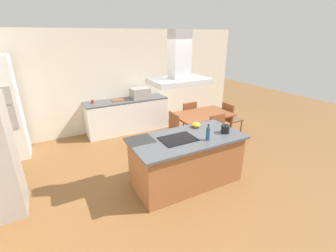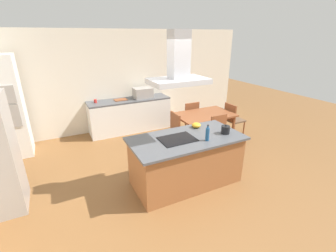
{
  "view_description": "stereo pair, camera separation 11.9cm",
  "coord_description": "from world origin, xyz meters",
  "px_view_note": "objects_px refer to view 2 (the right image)",
  "views": [
    {
      "loc": [
        -2.04,
        -3.09,
        2.56
      ],
      "look_at": [
        -0.16,
        0.4,
        1.0
      ],
      "focal_mm": 24.99,
      "sensor_mm": 36.0,
      "label": 1
    },
    {
      "loc": [
        -1.94,
        -3.15,
        2.56
      ],
      "look_at": [
        -0.16,
        0.4,
        1.0
      ],
      "focal_mm": 24.99,
      "sensor_mm": 36.0,
      "label": 2
    }
  ],
  "objects_px": {
    "coffee_mug_red": "(95,101)",
    "cooktop": "(177,139)",
    "chair_facing_back_wall": "(190,115)",
    "chair_facing_island": "(221,133)",
    "range_hood": "(179,67)",
    "chair_at_left_end": "(171,129)",
    "chair_at_right_end": "(233,118)",
    "olive_oil_bottle": "(207,134)",
    "tea_kettle": "(226,130)",
    "countertop_microwave": "(143,93)",
    "cutting_board": "(121,100)",
    "mixing_bowl": "(196,125)",
    "dining_table": "(204,117)",
    "wall_oven_stack": "(5,108)"
  },
  "relations": [
    {
      "from": "chair_at_left_end",
      "to": "tea_kettle",
      "type": "bearing_deg",
      "value": -76.49
    },
    {
      "from": "mixing_bowl",
      "to": "wall_oven_stack",
      "type": "height_order",
      "value": "wall_oven_stack"
    },
    {
      "from": "mixing_bowl",
      "to": "chair_facing_island",
      "type": "distance_m",
      "value": 1.03
    },
    {
      "from": "olive_oil_bottle",
      "to": "cutting_board",
      "type": "distance_m",
      "value": 3.24
    },
    {
      "from": "cooktop",
      "to": "coffee_mug_red",
      "type": "height_order",
      "value": "coffee_mug_red"
    },
    {
      "from": "tea_kettle",
      "to": "cutting_board",
      "type": "height_order",
      "value": "tea_kettle"
    },
    {
      "from": "chair_at_left_end",
      "to": "chair_at_right_end",
      "type": "bearing_deg",
      "value": 0.0
    },
    {
      "from": "olive_oil_bottle",
      "to": "chair_at_left_end",
      "type": "distance_m",
      "value": 1.63
    },
    {
      "from": "coffee_mug_red",
      "to": "range_hood",
      "type": "xyz_separation_m",
      "value": [
        0.81,
        -2.96,
        1.16
      ]
    },
    {
      "from": "countertop_microwave",
      "to": "chair_facing_island",
      "type": "bearing_deg",
      "value": -66.43
    },
    {
      "from": "tea_kettle",
      "to": "dining_table",
      "type": "distance_m",
      "value": 1.58
    },
    {
      "from": "olive_oil_bottle",
      "to": "range_hood",
      "type": "relative_size",
      "value": 0.31
    },
    {
      "from": "chair_facing_back_wall",
      "to": "range_hood",
      "type": "bearing_deg",
      "value": -126.83
    },
    {
      "from": "cooktop",
      "to": "coffee_mug_red",
      "type": "xyz_separation_m",
      "value": [
        -0.81,
        2.96,
        0.04
      ]
    },
    {
      "from": "dining_table",
      "to": "chair_at_left_end",
      "type": "height_order",
      "value": "chair_at_left_end"
    },
    {
      "from": "tea_kettle",
      "to": "chair_at_left_end",
      "type": "relative_size",
      "value": 0.23
    },
    {
      "from": "tea_kettle",
      "to": "coffee_mug_red",
      "type": "relative_size",
      "value": 2.28
    },
    {
      "from": "countertop_microwave",
      "to": "cutting_board",
      "type": "height_order",
      "value": "countertop_microwave"
    },
    {
      "from": "olive_oil_bottle",
      "to": "range_hood",
      "type": "xyz_separation_m",
      "value": [
        -0.43,
        0.26,
        1.08
      ]
    },
    {
      "from": "tea_kettle",
      "to": "coffee_mug_red",
      "type": "distance_m",
      "value": 3.55
    },
    {
      "from": "coffee_mug_red",
      "to": "mixing_bowl",
      "type": "bearing_deg",
      "value": -62.22
    },
    {
      "from": "mixing_bowl",
      "to": "chair_facing_back_wall",
      "type": "relative_size",
      "value": 0.19
    },
    {
      "from": "wall_oven_stack",
      "to": "tea_kettle",
      "type": "bearing_deg",
      "value": -37.82
    },
    {
      "from": "chair_facing_back_wall",
      "to": "chair_facing_island",
      "type": "bearing_deg",
      "value": -90.0
    },
    {
      "from": "countertop_microwave",
      "to": "wall_oven_stack",
      "type": "xyz_separation_m",
      "value": [
        -3.2,
        -0.23,
        0.06
      ]
    },
    {
      "from": "olive_oil_bottle",
      "to": "wall_oven_stack",
      "type": "relative_size",
      "value": 0.13
    },
    {
      "from": "coffee_mug_red",
      "to": "cooktop",
      "type": "bearing_deg",
      "value": -74.71
    },
    {
      "from": "olive_oil_bottle",
      "to": "cutting_board",
      "type": "relative_size",
      "value": 0.82
    },
    {
      "from": "wall_oven_stack",
      "to": "range_hood",
      "type": "xyz_separation_m",
      "value": [
        2.72,
        -2.65,
        1.0
      ]
    },
    {
      "from": "olive_oil_bottle",
      "to": "mixing_bowl",
      "type": "xyz_separation_m",
      "value": [
        0.16,
        0.57,
        -0.07
      ]
    },
    {
      "from": "mixing_bowl",
      "to": "chair_facing_back_wall",
      "type": "xyz_separation_m",
      "value": [
        0.88,
        1.64,
        -0.44
      ]
    },
    {
      "from": "cooktop",
      "to": "range_hood",
      "type": "bearing_deg",
      "value": 0.0
    },
    {
      "from": "tea_kettle",
      "to": "mixing_bowl",
      "type": "bearing_deg",
      "value": 123.34
    },
    {
      "from": "cooktop",
      "to": "countertop_microwave",
      "type": "xyz_separation_m",
      "value": [
        0.48,
        2.88,
        0.13
      ]
    },
    {
      "from": "countertop_microwave",
      "to": "mixing_bowl",
      "type": "bearing_deg",
      "value": -87.65
    },
    {
      "from": "tea_kettle",
      "to": "dining_table",
      "type": "relative_size",
      "value": 0.15
    },
    {
      "from": "cutting_board",
      "to": "chair_facing_back_wall",
      "type": "bearing_deg",
      "value": -31.2
    },
    {
      "from": "countertop_microwave",
      "to": "chair_facing_island",
      "type": "height_order",
      "value": "countertop_microwave"
    },
    {
      "from": "countertop_microwave",
      "to": "dining_table",
      "type": "relative_size",
      "value": 0.36
    },
    {
      "from": "wall_oven_stack",
      "to": "olive_oil_bottle",
      "type": "bearing_deg",
      "value": -42.74
    },
    {
      "from": "chair_at_left_end",
      "to": "range_hood",
      "type": "distance_m",
      "value": 2.12
    },
    {
      "from": "cutting_board",
      "to": "dining_table",
      "type": "relative_size",
      "value": 0.24
    },
    {
      "from": "dining_table",
      "to": "range_hood",
      "type": "distance_m",
      "value": 2.42
    },
    {
      "from": "coffee_mug_red",
      "to": "chair_at_left_end",
      "type": "xyz_separation_m",
      "value": [
        1.36,
        -1.67,
        -0.44
      ]
    },
    {
      "from": "olive_oil_bottle",
      "to": "chair_facing_back_wall",
      "type": "height_order",
      "value": "olive_oil_bottle"
    },
    {
      "from": "chair_at_left_end",
      "to": "range_hood",
      "type": "bearing_deg",
      "value": -113.02
    },
    {
      "from": "cutting_board",
      "to": "chair_facing_back_wall",
      "type": "height_order",
      "value": "cutting_board"
    },
    {
      "from": "cooktop",
      "to": "chair_facing_back_wall",
      "type": "xyz_separation_m",
      "value": [
        1.46,
        1.95,
        -0.4
      ]
    },
    {
      "from": "chair_at_left_end",
      "to": "range_hood",
      "type": "height_order",
      "value": "range_hood"
    },
    {
      "from": "chair_facing_island",
      "to": "chair_at_right_end",
      "type": "xyz_separation_m",
      "value": [
        0.92,
        0.67,
        0.0
      ]
    }
  ]
}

